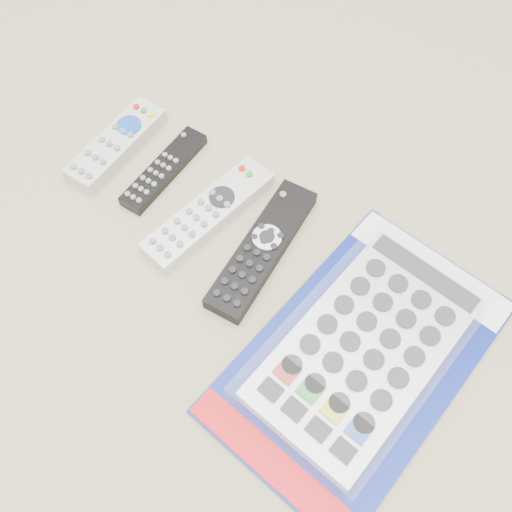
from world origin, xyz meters
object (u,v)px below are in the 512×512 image
Objects in this scene: remote_small_grey at (116,144)px; remote_large_black at (262,249)px; remote_slim_black at (164,170)px; remote_silver_dvd at (208,213)px; jumbo_remote_packaged at (365,348)px.

remote_large_black is (0.26, -0.02, -0.00)m from remote_small_grey.
remote_small_grey is 0.08m from remote_slim_black.
remote_silver_dvd is at bearing -7.40° from remote_small_grey.
remote_slim_black is at bearing 174.28° from jumbo_remote_packaged.
remote_silver_dvd is 0.27m from jumbo_remote_packaged.
jumbo_remote_packaged is at bearing -13.14° from remote_slim_black.
remote_small_grey is 0.18m from remote_silver_dvd.
remote_small_grey is at bearing 169.72° from remote_large_black.
jumbo_remote_packaged is at bearing -10.36° from remote_small_grey.
remote_small_grey is 0.45× the size of jumbo_remote_packaged.
remote_slim_black is 0.73× the size of remote_large_black.
remote_large_black is at bearing -6.44° from remote_small_grey.
remote_silver_dvd is (0.18, -0.02, -0.00)m from remote_small_grey.
jumbo_remote_packaged is (0.44, -0.07, 0.01)m from remote_small_grey.
remote_silver_dvd is at bearing -15.12° from remote_slim_black.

